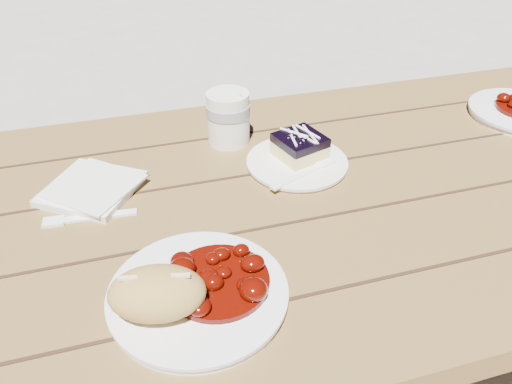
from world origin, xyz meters
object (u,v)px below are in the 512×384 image
object	(u,v)px
coffee_cup	(228,118)
dessert_plate	(297,163)
picnic_table	(267,263)
blueberry_cake	(300,146)
main_plate	(198,295)
bread_roll	(157,293)

from	to	relation	value
coffee_cup	dessert_plate	bearing A→B (deg)	-51.23
picnic_table	blueberry_cake	bearing A→B (deg)	46.47
main_plate	bread_roll	bearing A→B (deg)	-160.02
picnic_table	coffee_cup	xyz separation A→B (m)	(-0.02, 0.22, 0.22)
picnic_table	dessert_plate	distance (m)	0.21
main_plate	dessert_plate	xyz separation A→B (m)	(0.25, 0.29, -0.00)
picnic_table	main_plate	distance (m)	0.31
picnic_table	dessert_plate	xyz separation A→B (m)	(0.09, 0.09, 0.17)
picnic_table	main_plate	xyz separation A→B (m)	(-0.17, -0.20, 0.17)
main_plate	bread_roll	xyz separation A→B (m)	(-0.06, -0.02, 0.04)
main_plate	dessert_plate	distance (m)	0.38
coffee_cup	main_plate	bearing A→B (deg)	-109.33
blueberry_cake	bread_roll	bearing A→B (deg)	-151.14
main_plate	picnic_table	bearing A→B (deg)	50.69
coffee_cup	blueberry_cake	bearing A→B (deg)	-45.20
main_plate	coffee_cup	size ratio (longest dim) A/B	2.25
blueberry_cake	coffee_cup	distance (m)	0.17
picnic_table	blueberry_cake	xyz separation A→B (m)	(0.10, 0.10, 0.20)
bread_roll	dessert_plate	xyz separation A→B (m)	(0.31, 0.31, -0.04)
main_plate	coffee_cup	distance (m)	0.45
dessert_plate	blueberry_cake	size ratio (longest dim) A/B	1.82
bread_roll	dessert_plate	bearing A→B (deg)	45.17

